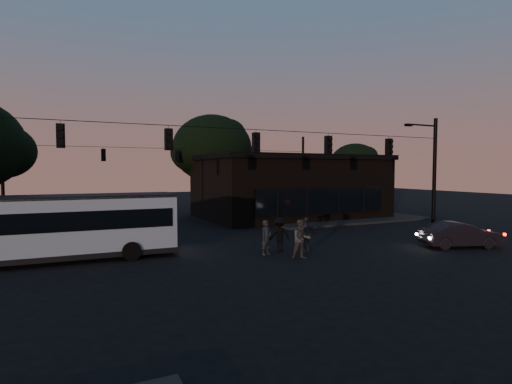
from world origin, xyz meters
name	(u,v)px	position (x,y,z in m)	size (l,w,h in m)	color
ground	(296,266)	(0.00, 0.00, 0.00)	(120.00, 120.00, 0.00)	black
sidewalk_far_right	(330,216)	(12.00, 14.00, 0.07)	(14.00, 10.00, 0.15)	black
building	(289,186)	(9.00, 15.97, 2.71)	(15.40, 10.41, 5.40)	black
tree_behind	(212,149)	(4.00, 22.00, 6.19)	(7.60, 7.60, 9.43)	black
tree_right	(355,165)	(18.00, 18.00, 4.63)	(5.20, 5.20, 6.86)	black
signal_rig_near	(256,164)	(0.00, 4.00, 4.45)	(26.24, 0.30, 7.50)	black
signal_rig_far	(177,169)	(0.00, 20.00, 4.20)	(26.24, 0.30, 7.50)	black
bus	(55,225)	(-9.31, 5.53, 1.68)	(10.69, 2.91, 2.99)	#99B0C2
car	(460,235)	(10.10, -0.19, 0.68)	(1.43, 4.11, 1.35)	black
pedestrian_a	(266,238)	(-0.11, 2.61, 0.85)	(0.62, 0.41, 1.69)	#1F2427
pedestrian_b	(301,239)	(0.96, 1.14, 0.92)	(0.89, 0.70, 1.84)	#464140
pedestrian_c	(306,234)	(2.15, 2.55, 0.87)	(1.02, 0.42, 1.74)	#322D37
pedestrian_d	(279,235)	(0.81, 2.96, 0.87)	(1.12, 0.64, 1.74)	black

